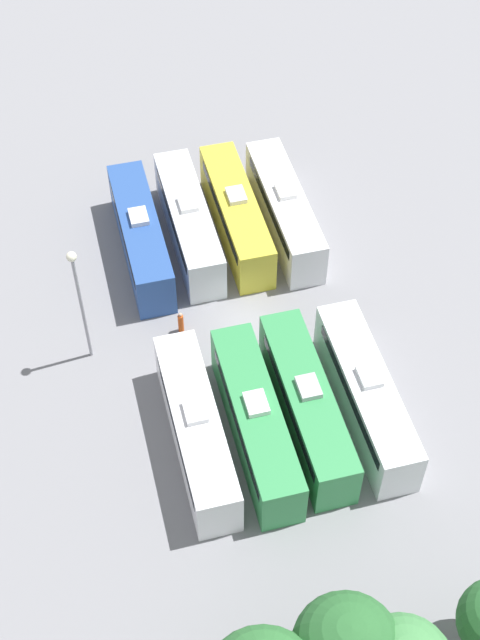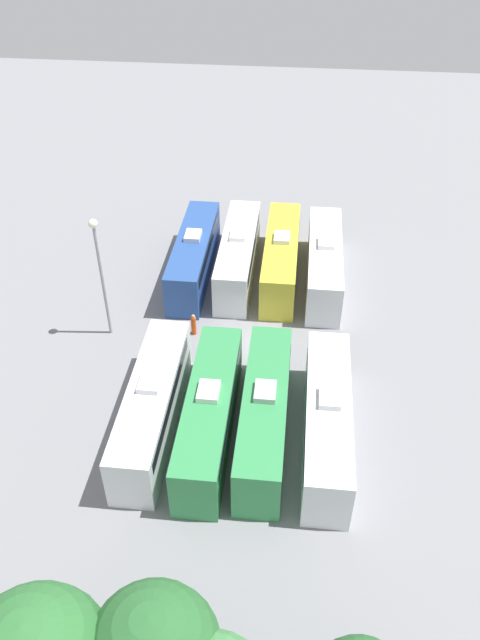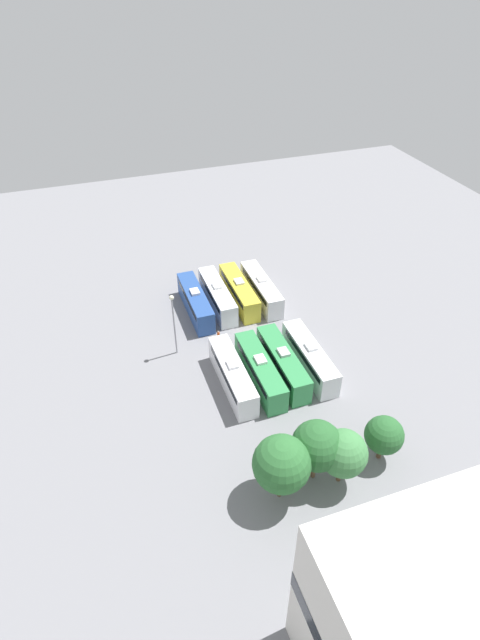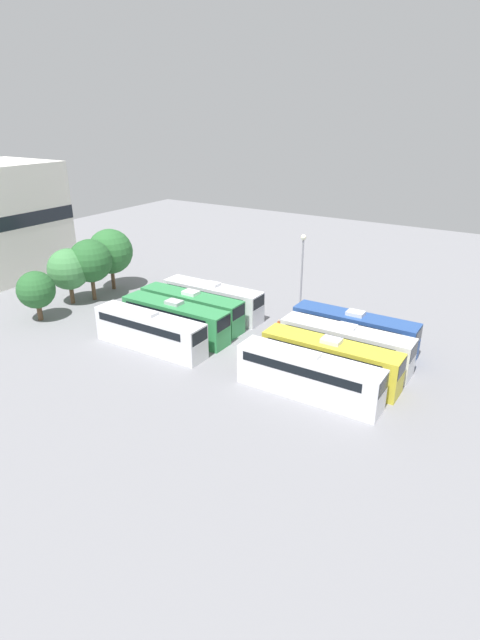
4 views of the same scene
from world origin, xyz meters
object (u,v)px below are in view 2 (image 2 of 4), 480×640
worker_person (194,325)px  light_pole (99,261)px  bus_1 (281,257)px  bus_4 (327,420)px  bus_5 (264,413)px  bus_3 (194,255)px  bus_7 (152,404)px  bus_2 (238,254)px  bus_0 (324,262)px  bus_6 (209,413)px

worker_person → light_pole: (5.90, 0.50, 5.26)m
bus_1 → bus_4: size_ratio=1.00×
bus_1 → light_pole: light_pole is taller
light_pole → bus_5: bearing=144.2°
bus_3 → bus_7: 16.17m
bus_2 → light_pole: (8.18, 8.31, 4.17)m
bus_0 → bus_6: 17.77m
bus_5 → bus_2: bearing=-78.6°
bus_0 → bus_5: same height
bus_4 → light_pole: light_pole is taller
bus_6 → worker_person: (2.49, -9.13, -1.08)m
worker_person → bus_3: bearing=-81.1°
worker_person → light_pole: bearing=4.8°
bus_4 → bus_2: bearing=-67.6°
bus_4 → bus_5: size_ratio=1.00×
bus_2 → bus_5: (-3.34, 16.61, 0.00)m
bus_1 → bus_5: 16.58m
bus_0 → bus_1: 3.39m
bus_0 → light_pole: 17.38m
bus_4 → light_pole: size_ratio=1.30×
bus_5 → light_pole: (11.52, -8.30, 4.17)m
bus_3 → bus_5: same height
bus_2 → bus_6: bearing=90.7°
bus_3 → worker_person: 7.52m
bus_1 → bus_6: bearing=79.4°
bus_1 → bus_6: 17.21m
bus_0 → light_pole: size_ratio=1.30×
bus_7 → worker_person: (-0.92, -8.82, -1.08)m
bus_4 → bus_5: bearing=-2.3°
light_pole → bus_3: bearing=-121.1°
bus_5 → bus_7: same height
bus_3 → bus_5: 17.52m
bus_4 → light_pole: (15.10, -8.44, 4.17)m
bus_2 → bus_7: same height
bus_1 → bus_5: (0.03, 16.58, 0.00)m
bus_3 → bus_5: (-6.78, 16.15, 0.00)m
bus_3 → bus_1: bearing=-176.3°
bus_2 → bus_3: bearing=7.6°
bus_4 → worker_person: 12.87m
bus_0 → bus_4: bearing=90.6°
bus_7 → bus_0: bearing=-121.5°
bus_1 → bus_6: same height
bus_2 → light_pole: 12.38m
bus_3 → bus_7: (-0.23, 16.17, 0.00)m
bus_2 → bus_3: same height
bus_2 → bus_3: 3.47m
bus_5 → bus_7: (6.55, 0.02, 0.00)m
worker_person → light_pole: 7.92m
bus_6 → bus_7: bearing=-5.3°
bus_6 → bus_1: bearing=-100.6°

